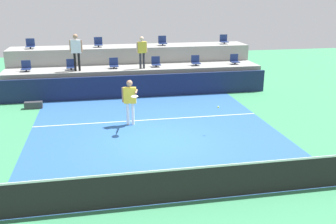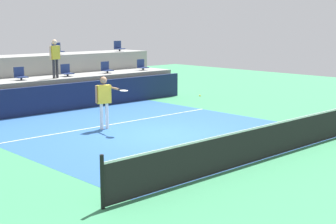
{
  "view_description": "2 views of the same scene",
  "coord_description": "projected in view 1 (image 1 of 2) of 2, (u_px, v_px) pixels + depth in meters",
  "views": [
    {
      "loc": [
        -1.99,
        -11.99,
        4.88
      ],
      "look_at": [
        0.26,
        -0.25,
        1.14
      ],
      "focal_mm": 40.66,
      "sensor_mm": 36.0,
      "label": 1
    },
    {
      "loc": [
        -10.55,
        -11.5,
        3.5
      ],
      "look_at": [
        -0.71,
        -1.05,
        0.96
      ],
      "focal_mm": 53.67,
      "sensor_mm": 36.0,
      "label": 2
    }
  ],
  "objects": [
    {
      "name": "seating_tier_upper",
      "position": [
        132.0,
        65.0,
        21.27
      ],
      "size": [
        13.0,
        1.8,
        2.1
      ],
      "primitive_type": "cube",
      "color": "gray",
      "rests_on": "ground_plane"
    },
    {
      "name": "spectator_in_white",
      "position": [
        142.0,
        50.0,
        18.87
      ],
      "size": [
        0.57,
        0.27,
        1.6
      ],
      "color": "#2D2D33",
      "rests_on": "seating_tier_lower"
    },
    {
      "name": "stadium_chair_lower_mid_right",
      "position": [
        156.0,
        63.0,
        19.59
      ],
      "size": [
        0.44,
        0.4,
        0.52
      ],
      "color": "#2D2D33",
      "rests_on": "seating_tier_lower"
    },
    {
      "name": "tennis_ball",
      "position": [
        218.0,
        107.0,
        13.56
      ],
      "size": [
        0.07,
        0.07,
        0.07
      ],
      "color": "#CCE033"
    },
    {
      "name": "tennis_net",
      "position": [
        187.0,
        183.0,
        9.16
      ],
      "size": [
        10.48,
        0.08,
        1.07
      ],
      "color": "black",
      "rests_on": "ground_plane"
    },
    {
      "name": "spectator_in_grey",
      "position": [
        76.0,
        49.0,
        18.26
      ],
      "size": [
        0.62,
        0.26,
        1.78
      ],
      "color": "black",
      "rests_on": "seating_tier_lower"
    },
    {
      "name": "stadium_chair_lower_far_left",
      "position": [
        26.0,
        67.0,
        18.44
      ],
      "size": [
        0.44,
        0.4,
        0.52
      ],
      "color": "#2D2D33",
      "rests_on": "seating_tier_lower"
    },
    {
      "name": "stadium_chair_lower_mid_left",
      "position": [
        114.0,
        64.0,
        19.2
      ],
      "size": [
        0.44,
        0.4,
        0.52
      ],
      "color": "#2D2D33",
      "rests_on": "seating_tier_lower"
    },
    {
      "name": "stadium_chair_lower_far_right",
      "position": [
        235.0,
        60.0,
        20.36
      ],
      "size": [
        0.44,
        0.4,
        0.52
      ],
      "color": "#2D2D33",
      "rests_on": "seating_tier_lower"
    },
    {
      "name": "court_inner_paint",
      "position": [
        155.0,
        132.0,
        13.99
      ],
      "size": [
        9.0,
        10.0,
        0.01
      ],
      "primitive_type": "cube",
      "color": "#285693",
      "rests_on": "ground_plane"
    },
    {
      "name": "court_service_line",
      "position": [
        149.0,
        120.0,
        15.3
      ],
      "size": [
        9.0,
        0.06,
        0.0
      ],
      "primitive_type": "cube",
      "color": "white",
      "rests_on": "ground_plane"
    },
    {
      "name": "stadium_chair_upper_far_right",
      "position": [
        224.0,
        40.0,
        21.79
      ],
      "size": [
        0.44,
        0.4,
        0.52
      ],
      "color": "#2D2D33",
      "rests_on": "seating_tier_upper"
    },
    {
      "name": "stadium_chair_lower_right",
      "position": [
        196.0,
        61.0,
        19.97
      ],
      "size": [
        0.44,
        0.4,
        0.52
      ],
      "color": "#2D2D33",
      "rests_on": "seating_tier_lower"
    },
    {
      "name": "ground_plane",
      "position": [
        159.0,
        142.0,
        13.06
      ],
      "size": [
        40.0,
        40.0,
        0.0
      ],
      "primitive_type": "plane",
      "color": "#388456"
    },
    {
      "name": "sponsor_backboard",
      "position": [
        138.0,
        86.0,
        18.51
      ],
      "size": [
        13.0,
        0.16,
        1.1
      ],
      "primitive_type": "cube",
      "color": "#141E42",
      "rests_on": "ground_plane"
    },
    {
      "name": "stadium_chair_lower_left",
      "position": [
        71.0,
        65.0,
        18.82
      ],
      "size": [
        0.44,
        0.4,
        0.52
      ],
      "color": "#2D2D33",
      "rests_on": "seating_tier_lower"
    },
    {
      "name": "stadium_chair_upper_right",
      "position": [
        162.0,
        41.0,
        21.14
      ],
      "size": [
        0.44,
        0.4,
        0.52
      ],
      "color": "#2D2D33",
      "rests_on": "seating_tier_upper"
    },
    {
      "name": "stadium_chair_upper_left",
      "position": [
        98.0,
        43.0,
        20.51
      ],
      "size": [
        0.44,
        0.4,
        0.52
      ],
      "color": "#2D2D33",
      "rests_on": "seating_tier_upper"
    },
    {
      "name": "tennis_player",
      "position": [
        130.0,
        98.0,
        14.42
      ],
      "size": [
        0.61,
        1.28,
        1.77
      ],
      "color": "white",
      "rests_on": "ground_plane"
    },
    {
      "name": "stadium_chair_upper_far_left",
      "position": [
        30.0,
        44.0,
        19.88
      ],
      "size": [
        0.44,
        0.4,
        0.52
      ],
      "color": "#2D2D33",
      "rests_on": "seating_tier_upper"
    },
    {
      "name": "equipment_bag",
      "position": [
        34.0,
        105.0,
        16.8
      ],
      "size": [
        0.76,
        0.28,
        0.3
      ],
      "primitive_type": "cube",
      "color": "#333338",
      "rests_on": "ground_plane"
    },
    {
      "name": "seating_tier_lower",
      "position": [
        136.0,
        79.0,
        19.71
      ],
      "size": [
        13.0,
        1.8,
        1.25
      ],
      "primitive_type": "cube",
      "color": "gray",
      "rests_on": "ground_plane"
    }
  ]
}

